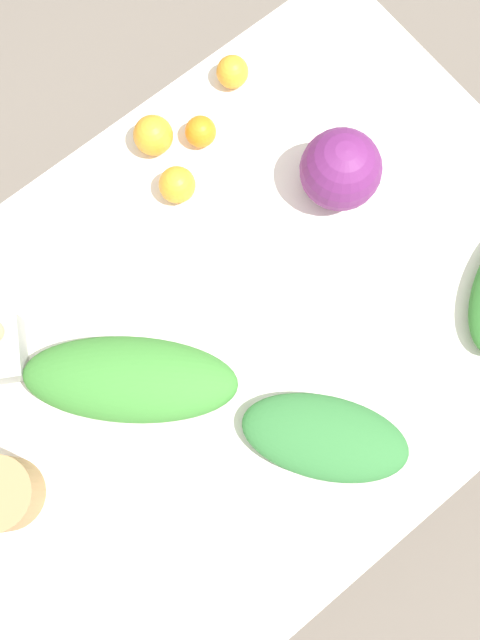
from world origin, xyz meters
TOP-DOWN VIEW (x-y plane):
  - ground_plane at (0.00, 0.00)m, footprint 8.00×8.00m
  - dining_table at (0.00, 0.00)m, footprint 1.38×0.99m
  - cabbage_purple at (-0.33, -0.10)m, footprint 0.16×0.16m
  - paper_bag at (0.53, -0.01)m, footprint 0.13×0.13m
  - greens_bunch_chard at (0.02, 0.27)m, footprint 0.31×0.34m
  - greens_bunch_beet_tops at (0.23, -0.03)m, footprint 0.40×0.39m
  - orange_0 at (-0.32, -0.42)m, footprint 0.07×0.07m
  - orange_1 at (-0.07, -0.29)m, footprint 0.07×0.07m
  - orange_2 at (-0.18, -0.35)m, footprint 0.06×0.06m
  - orange_3 at (-0.10, -0.40)m, footprint 0.08×0.08m

SIDE VIEW (x-z plane):
  - ground_plane at x=0.00m, z-range 0.00..0.00m
  - dining_table at x=0.00m, z-range 0.29..1.04m
  - greens_bunch_chard at x=0.02m, z-range 0.75..0.82m
  - orange_2 at x=-0.18m, z-range 0.75..0.82m
  - orange_0 at x=-0.32m, z-range 0.75..0.82m
  - orange_1 at x=-0.07m, z-range 0.75..0.83m
  - orange_3 at x=-0.10m, z-range 0.75..0.83m
  - paper_bag at x=0.53m, z-range 0.75..0.85m
  - greens_bunch_beet_tops at x=0.23m, z-range 0.75..0.85m
  - cabbage_purple at x=-0.33m, z-range 0.75..0.91m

